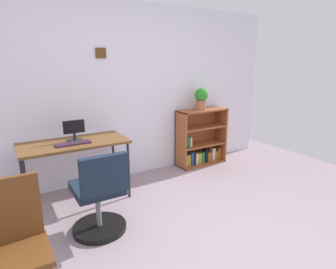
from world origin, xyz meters
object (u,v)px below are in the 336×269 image
object	(u,v)px
rocking_chair	(14,245)
potted_plant_on_shelf	(201,98)
monitor	(74,131)
desk	(74,146)
office_chair	(100,199)
keyboard	(73,144)
bookshelf_low	(199,140)

from	to	relation	value
rocking_chair	potted_plant_on_shelf	bearing A→B (deg)	29.12
monitor	rocking_chair	xyz separation A→B (m)	(-0.74, -1.34, -0.39)
desk	monitor	bearing A→B (deg)	61.53
desk	rocking_chair	world-z (taller)	rocking_chair
office_chair	potted_plant_on_shelf	xyz separation A→B (m)	(1.96, 1.01, 0.71)
keyboard	rocking_chair	xyz separation A→B (m)	(-0.69, -1.20, -0.28)
rocking_chair	monitor	bearing A→B (deg)	61.02
office_chair	monitor	bearing A→B (deg)	89.40
rocking_chair	keyboard	bearing A→B (deg)	60.01
desk	monitor	world-z (taller)	monitor
desk	monitor	distance (m)	0.18
desk	office_chair	size ratio (longest dim) A/B	1.40
potted_plant_on_shelf	desk	bearing A→B (deg)	-174.15
desk	rocking_chair	distance (m)	1.50
monitor	office_chair	distance (m)	0.98
desk	bookshelf_low	distance (m)	2.04
monitor	office_chair	size ratio (longest dim) A/B	0.29
rocking_chair	bookshelf_low	distance (m)	3.13
bookshelf_low	keyboard	bearing A→B (deg)	-170.16
office_chair	rocking_chair	distance (m)	0.89
monitor	desk	bearing A→B (deg)	-118.47
office_chair	bookshelf_low	distance (m)	2.25
monitor	potted_plant_on_shelf	size ratio (longest dim) A/B	0.73
desk	potted_plant_on_shelf	distance (m)	2.02
keyboard	bookshelf_low	distance (m)	2.09
rocking_chair	potted_plant_on_shelf	size ratio (longest dim) A/B	2.65
keyboard	rocking_chair	bearing A→B (deg)	-119.99
bookshelf_low	office_chair	bearing A→B (deg)	-151.80
potted_plant_on_shelf	rocking_chair	bearing A→B (deg)	-150.88
desk	monitor	xyz separation A→B (m)	(0.02, 0.05, 0.17)
potted_plant_on_shelf	keyboard	bearing A→B (deg)	-171.50
monitor	bookshelf_low	size ratio (longest dim) A/B	0.27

